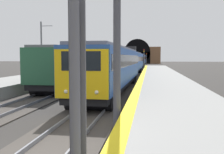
{
  "coord_description": "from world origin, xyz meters",
  "views": [
    {
      "loc": [
        -6.49,
        -3.07,
        2.98
      ],
      "look_at": [
        12.6,
        -0.27,
        1.47
      ],
      "focal_mm": 41.05,
      "sensor_mm": 36.0,
      "label": 1
    }
  ],
  "objects_px": {
    "train_main_approaching": "(134,61)",
    "railway_signal_near": "(75,64)",
    "railway_signal_far": "(146,58)",
    "catenary_mast_near": "(42,49)",
    "train_adjacent_platform": "(105,61)",
    "railway_signal_mid": "(144,58)"
  },
  "relations": [
    {
      "from": "train_adjacent_platform",
      "to": "railway_signal_near",
      "type": "bearing_deg",
      "value": -171.5
    },
    {
      "from": "catenary_mast_near",
      "to": "railway_signal_far",
      "type": "bearing_deg",
      "value": -12.86
    },
    {
      "from": "railway_signal_mid",
      "to": "catenary_mast_near",
      "type": "height_order",
      "value": "catenary_mast_near"
    },
    {
      "from": "train_main_approaching",
      "to": "railway_signal_far",
      "type": "height_order",
      "value": "train_main_approaching"
    },
    {
      "from": "train_main_approaching",
      "to": "railway_signal_near",
      "type": "height_order",
      "value": "railway_signal_near"
    },
    {
      "from": "railway_signal_near",
      "to": "railway_signal_far",
      "type": "xyz_separation_m",
      "value": [
        90.79,
        0.0,
        -0.21
      ]
    },
    {
      "from": "train_main_approaching",
      "to": "catenary_mast_near",
      "type": "xyz_separation_m",
      "value": [
        -17.18,
        11.92,
        1.86
      ]
    },
    {
      "from": "train_adjacent_platform",
      "to": "catenary_mast_near",
      "type": "bearing_deg",
      "value": 145.1
    },
    {
      "from": "railway_signal_near",
      "to": "train_adjacent_platform",
      "type": "bearing_deg",
      "value": -170.76
    },
    {
      "from": "train_main_approaching",
      "to": "train_adjacent_platform",
      "type": "relative_size",
      "value": 1.41
    },
    {
      "from": "train_main_approaching",
      "to": "catenary_mast_near",
      "type": "bearing_deg",
      "value": -33.26
    },
    {
      "from": "train_adjacent_platform",
      "to": "railway_signal_far",
      "type": "distance_m",
      "value": 50.38
    },
    {
      "from": "train_adjacent_platform",
      "to": "railway_signal_near",
      "type": "xyz_separation_m",
      "value": [
        -40.85,
        -6.64,
        0.66
      ]
    },
    {
      "from": "railway_signal_near",
      "to": "railway_signal_mid",
      "type": "height_order",
      "value": "railway_signal_near"
    },
    {
      "from": "railway_signal_near",
      "to": "catenary_mast_near",
      "type": "bearing_deg",
      "value": -155.45
    },
    {
      "from": "railway_signal_far",
      "to": "catenary_mast_near",
      "type": "xyz_separation_m",
      "value": [
        -60.52,
        13.82,
        1.38
      ]
    },
    {
      "from": "train_adjacent_platform",
      "to": "catenary_mast_near",
      "type": "relative_size",
      "value": 7.1
    },
    {
      "from": "train_main_approaching",
      "to": "railway_signal_near",
      "type": "relative_size",
      "value": 16.17
    },
    {
      "from": "train_adjacent_platform",
      "to": "railway_signal_mid",
      "type": "xyz_separation_m",
      "value": [
        8.58,
        -6.64,
        0.53
      ]
    },
    {
      "from": "railway_signal_far",
      "to": "railway_signal_near",
      "type": "bearing_deg",
      "value": 0.0
    },
    {
      "from": "railway_signal_far",
      "to": "catenary_mast_near",
      "type": "bearing_deg",
      "value": -12.86
    },
    {
      "from": "railway_signal_far",
      "to": "catenary_mast_near",
      "type": "height_order",
      "value": "catenary_mast_near"
    }
  ]
}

